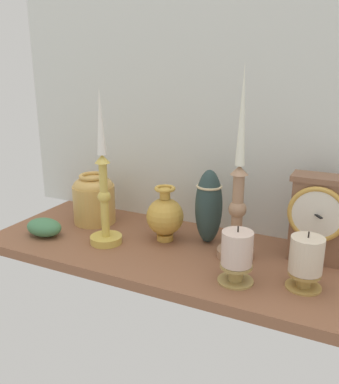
{
  "coord_description": "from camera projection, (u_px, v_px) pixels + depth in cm",
  "views": [
    {
      "loc": [
        35.52,
        -81.98,
        42.35
      ],
      "look_at": [
        -4.87,
        0.0,
        14.0
      ],
      "focal_mm": 38.66,
      "sensor_mm": 36.0,
      "label": 1
    }
  ],
  "objects": [
    {
      "name": "candlestick_tall_center",
      "position": [
        104.0,
        194.0,
        0.99
      ],
      "size": [
        7.87,
        7.87,
        37.48
      ],
      "color": "gold",
      "rests_on": "ground_plane"
    },
    {
      "name": "candlestick_tall_left",
      "position": [
        238.0,
        201.0,
        0.91
      ],
      "size": [
        8.42,
        8.42,
        43.16
      ],
      "color": "#A27A5B",
      "rests_on": "ground_plane"
    },
    {
      "name": "pillar_candle_near_clock",
      "position": [
        306.0,
        261.0,
        0.8
      ],
      "size": [
        7.05,
        7.05,
        11.92
      ],
      "color": "#AD8944",
      "rests_on": "ground_plane"
    },
    {
      "name": "brass_vase_jar",
      "position": [
        94.0,
        198.0,
        1.14
      ],
      "size": [
        11.53,
        11.53,
        13.83
      ],
      "color": "tan",
      "rests_on": "ground_plane"
    },
    {
      "name": "brass_vase_bulbous",
      "position": [
        165.0,
        216.0,
        1.02
      ],
      "size": [
        9.31,
        9.31,
        13.92
      ],
      "color": "gold",
      "rests_on": "ground_plane"
    },
    {
      "name": "mantel_clock",
      "position": [
        318.0,
        218.0,
        0.9
      ],
      "size": [
        12.57,
        8.87,
        19.55
      ],
      "color": "brown",
      "rests_on": "ground_plane"
    },
    {
      "name": "back_wall",
      "position": [
        219.0,
        105.0,
        1.04
      ],
      "size": [
        120.0,
        2.0,
        65.0
      ],
      "primitive_type": "cube",
      "color": "silver",
      "rests_on": "ground_plane"
    },
    {
      "name": "ivy_sprig",
      "position": [
        44.0,
        227.0,
        1.06
      ],
      "size": [
        9.77,
        6.84,
        4.56
      ],
      "color": "#467D52",
      "rests_on": "ground_plane"
    },
    {
      "name": "tall_ceramic_vase",
      "position": [
        209.0,
        206.0,
        1.0
      ],
      "size": [
        6.62,
        6.62,
        18.5
      ],
      "color": "#283C3A",
      "rests_on": "ground_plane"
    },
    {
      "name": "pillar_candle_front",
      "position": [
        237.0,
        255.0,
        0.82
      ],
      "size": [
        7.34,
        7.34,
        12.1
      ],
      "color": "#A88E4E",
      "rests_on": "ground_plane"
    },
    {
      "name": "ground_plane",
      "position": [
        188.0,
        256.0,
        0.98
      ],
      "size": [
        100.0,
        36.0,
        2.4
      ],
      "primitive_type": "cube",
      "color": "brown"
    }
  ]
}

